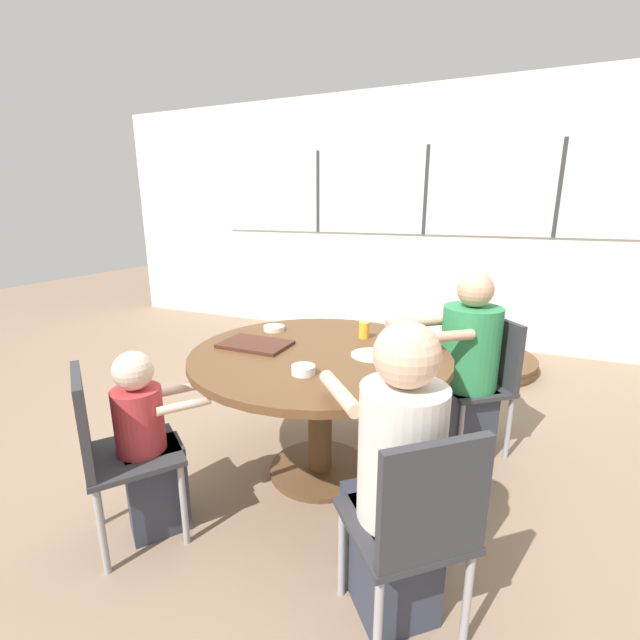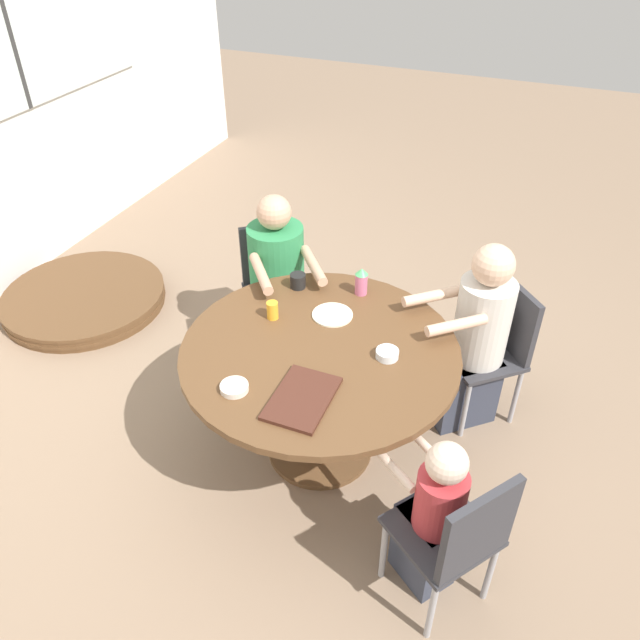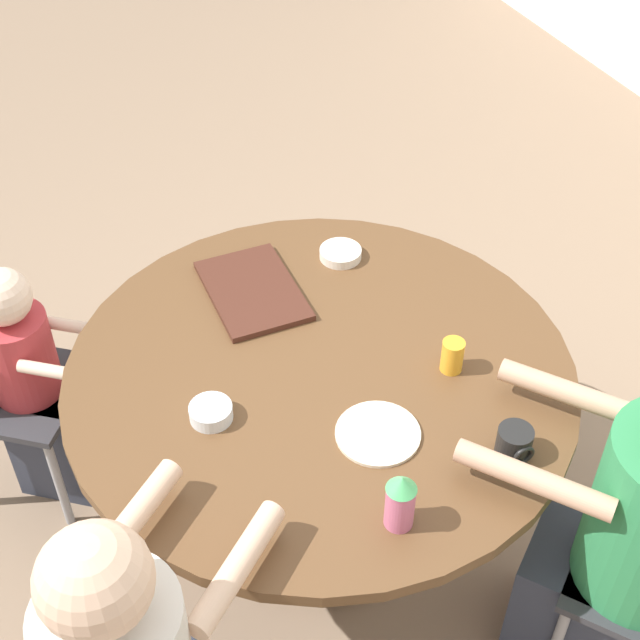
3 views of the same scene
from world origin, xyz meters
The scene contains 11 objects.
ground_plane centered at (0.00, 0.00, 0.00)m, with size 16.00×16.00×0.00m, color #8C725B.
dining_table centered at (0.00, 0.00, 0.62)m, with size 1.44×1.44×0.76m.
person_woman_green_shirt centered at (0.72, 0.58, 0.52)m, with size 0.71×0.67×1.17m.
person_toddler centered at (-0.55, -0.76, 0.43)m, with size 0.41×0.45×0.93m.
food_tray_dark centered at (-0.38, -0.06, 0.77)m, with size 0.39×0.26×0.02m.
coffee_mug centered at (0.48, 0.33, 0.80)m, with size 0.10×0.09×0.08m.
sippy_cup centered at (0.55, -0.03, 0.85)m, with size 0.07×0.07×0.17m.
juice_glass centered at (0.15, 0.34, 0.81)m, with size 0.06×0.06×0.10m.
bowl_white_shallow centered at (0.06, -0.34, 0.78)m, with size 0.12×0.12×0.04m.
bowl_cereal centered at (-0.44, 0.26, 0.78)m, with size 0.14×0.14×0.03m.
plate_tortillas centered at (0.29, 0.04, 0.77)m, with size 0.22×0.22×0.01m.
Camera 3 is at (1.63, -0.69, 2.53)m, focal length 50.00 mm.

